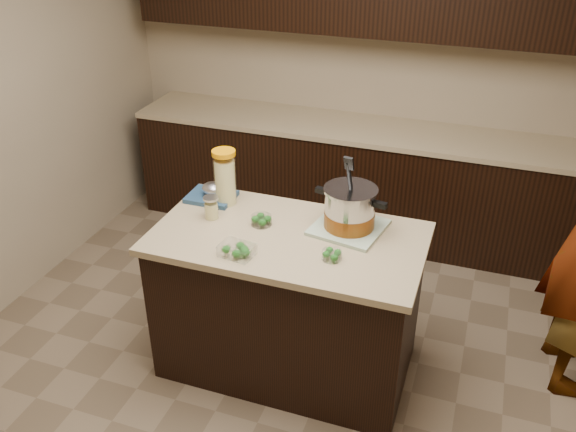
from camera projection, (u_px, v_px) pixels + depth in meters
name	position (u px, v px, depth m)	size (l,w,h in m)	color
ground_plane	(288.00, 362.00, 3.70)	(4.00, 4.00, 0.00)	brown
room_shell	(288.00, 87.00, 2.86)	(4.04, 4.04, 2.72)	tan
back_cabinets	(363.00, 120.00, 4.67)	(3.60, 0.63, 2.33)	black
island	(288.00, 302.00, 3.48)	(1.46, 0.81, 0.90)	black
dish_towel	(349.00, 227.00, 3.32)	(0.36, 0.36, 0.02)	#5A8257
stock_pot	(350.00, 210.00, 3.26)	(0.41, 0.34, 0.41)	#B7B7BC
lemonade_pitcher	(225.00, 179.00, 3.51)	(0.17, 0.17, 0.33)	#D5CC82
mason_jar	(211.00, 208.00, 3.40)	(0.11, 0.11, 0.14)	#D5CC82
broccoli_tub_left	(261.00, 221.00, 3.35)	(0.13, 0.13, 0.05)	silver
broccoli_tub_right	(332.00, 255.00, 3.05)	(0.13, 0.13, 0.05)	silver
broccoli_tub_rect	(237.00, 251.00, 3.08)	(0.18, 0.14, 0.06)	silver
blue_tray	(212.00, 194.00, 3.61)	(0.27, 0.22, 0.10)	navy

